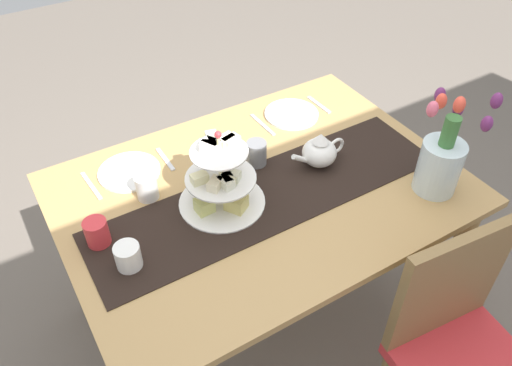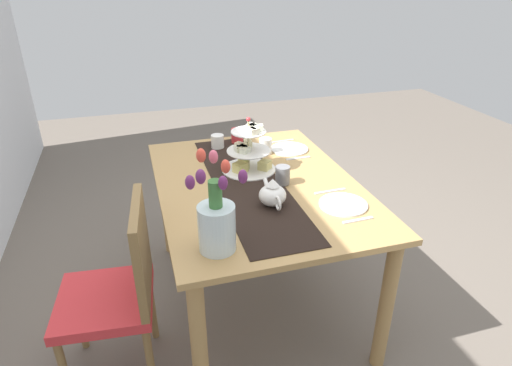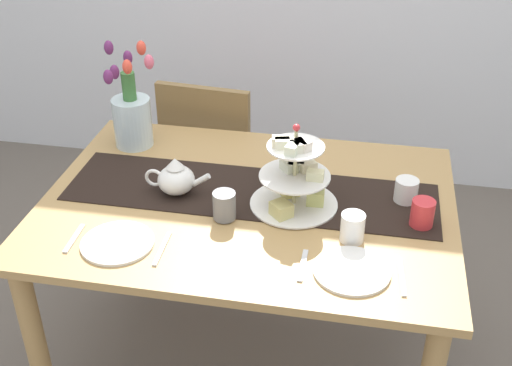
# 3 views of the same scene
# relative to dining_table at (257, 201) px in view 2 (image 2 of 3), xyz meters

# --- Properties ---
(ground_plane) EXTENTS (8.00, 8.00, 0.00)m
(ground_plane) POSITION_rel_dining_table_xyz_m (0.00, 0.00, -0.66)
(ground_plane) COLOR #6B6056
(dining_table) EXTENTS (1.42, 1.02, 0.77)m
(dining_table) POSITION_rel_dining_table_xyz_m (0.00, 0.00, 0.00)
(dining_table) COLOR tan
(dining_table) RESTS_ON ground_plane
(chair_left) EXTENTS (0.46, 0.46, 0.91)m
(chair_left) POSITION_rel_dining_table_xyz_m (-0.31, 0.74, -0.16)
(chair_left) COLOR olive
(chair_left) RESTS_ON ground_plane
(table_runner) EXTENTS (1.30, 0.34, 0.00)m
(table_runner) POSITION_rel_dining_table_xyz_m (0.00, 0.05, 0.11)
(table_runner) COLOR black
(table_runner) RESTS_ON dining_table
(tiered_cake_stand) EXTENTS (0.30, 0.30, 0.30)m
(tiered_cake_stand) POSITION_rel_dining_table_xyz_m (0.16, -0.00, 0.22)
(tiered_cake_stand) COLOR beige
(tiered_cake_stand) RESTS_ON table_runner
(teapot) EXTENTS (0.24, 0.13, 0.14)m
(teapot) POSITION_rel_dining_table_xyz_m (-0.25, 0.00, 0.17)
(teapot) COLOR white
(teapot) RESTS_ON table_runner
(tulip_vase) EXTENTS (0.22, 0.23, 0.42)m
(tulip_vase) POSITION_rel_dining_table_xyz_m (-0.53, 0.32, 0.24)
(tulip_vase) COLOR silver
(tulip_vase) RESTS_ON dining_table
(cream_jug) EXTENTS (0.08, 0.08, 0.08)m
(cream_jug) POSITION_rel_dining_table_xyz_m (0.53, 0.10, 0.15)
(cream_jug) COLOR white
(cream_jug) RESTS_ON dining_table
(dinner_plate_left) EXTENTS (0.23, 0.23, 0.01)m
(dinner_plate_left) POSITION_rel_dining_table_xyz_m (-0.35, -0.32, 0.12)
(dinner_plate_left) COLOR white
(dinner_plate_left) RESTS_ON dining_table
(fork_left) EXTENTS (0.02, 0.15, 0.01)m
(fork_left) POSITION_rel_dining_table_xyz_m (-0.50, -0.32, 0.12)
(fork_left) COLOR silver
(fork_left) RESTS_ON dining_table
(knife_left) EXTENTS (0.02, 0.17, 0.01)m
(knife_left) POSITION_rel_dining_table_xyz_m (-0.21, -0.32, 0.12)
(knife_left) COLOR silver
(knife_left) RESTS_ON dining_table
(dinner_plate_right) EXTENTS (0.23, 0.23, 0.01)m
(dinner_plate_right) POSITION_rel_dining_table_xyz_m (0.38, -0.32, 0.12)
(dinner_plate_right) COLOR white
(dinner_plate_right) RESTS_ON dining_table
(fork_right) EXTENTS (0.02, 0.15, 0.01)m
(fork_right) POSITION_rel_dining_table_xyz_m (0.23, -0.32, 0.12)
(fork_right) COLOR silver
(fork_right) RESTS_ON dining_table
(knife_right) EXTENTS (0.03, 0.17, 0.01)m
(knife_right) POSITION_rel_dining_table_xyz_m (0.52, -0.32, 0.12)
(knife_right) COLOR silver
(knife_right) RESTS_ON dining_table
(mug_grey) EXTENTS (0.08, 0.08, 0.09)m
(mug_grey) POSITION_rel_dining_table_xyz_m (-0.05, -0.12, 0.16)
(mug_grey) COLOR slate
(mug_grey) RESTS_ON table_runner
(mug_white_text) EXTENTS (0.08, 0.08, 0.09)m
(mug_white_text) POSITION_rel_dining_table_xyz_m (0.37, -0.16, 0.16)
(mug_white_text) COLOR white
(mug_white_text) RESTS_ON dining_table
(mug_orange) EXTENTS (0.08, 0.08, 0.09)m
(mug_orange) POSITION_rel_dining_table_xyz_m (0.58, -0.04, 0.16)
(mug_orange) COLOR red
(mug_orange) RESTS_ON dining_table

